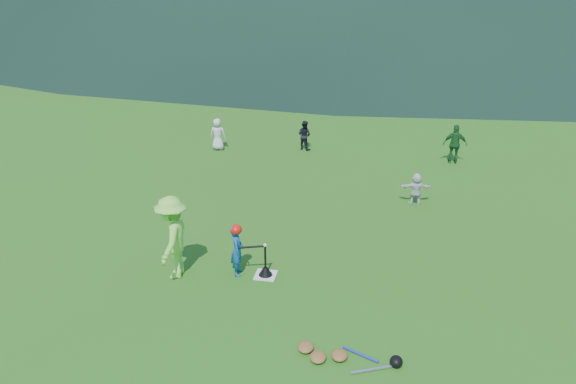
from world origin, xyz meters
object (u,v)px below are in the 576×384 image
(home_plate, at_px, (266,275))
(fielder_d, at_px, (416,189))
(fielder_a, at_px, (218,134))
(fielder_b, at_px, (304,135))
(fielder_c, at_px, (455,144))
(batter_child, at_px, (237,250))
(equipment_pile, at_px, (340,355))
(adult_coach, at_px, (173,237))
(batting_tee, at_px, (266,270))

(home_plate, relative_size, fielder_d, 0.50)
(fielder_a, bearing_deg, fielder_b, -171.51)
(fielder_c, bearing_deg, batter_child, 58.44)
(fielder_a, height_order, fielder_b, fielder_a)
(home_plate, bearing_deg, fielder_d, 54.30)
(fielder_a, distance_m, fielder_b, 3.02)
(batter_child, relative_size, fielder_b, 1.11)
(fielder_b, xyz_separation_m, equipment_pile, (2.43, -10.81, -0.45))
(batter_child, relative_size, adult_coach, 0.63)
(fielder_a, xyz_separation_m, fielder_b, (2.96, 0.60, -0.04))
(home_plate, xyz_separation_m, fielder_a, (-3.54, 7.84, 0.55))
(batter_child, height_order, adult_coach, adult_coach)
(adult_coach, bearing_deg, fielder_b, 166.58)
(fielder_d, bearing_deg, adult_coach, 35.86)
(fielder_c, xyz_separation_m, fielder_d, (-1.28, -3.58, -0.20))
(fielder_b, height_order, equipment_pile, fielder_b)
(fielder_a, xyz_separation_m, equipment_pile, (5.39, -10.21, -0.49))
(adult_coach, distance_m, fielder_d, 6.98)
(adult_coach, height_order, fielder_c, adult_coach)
(home_plate, height_order, equipment_pile, equipment_pile)
(fielder_a, relative_size, fielder_d, 1.23)
(batting_tee, xyz_separation_m, equipment_pile, (1.85, -2.37, -0.06))
(home_plate, bearing_deg, batter_child, -176.17)
(fielder_b, bearing_deg, fielder_c, -161.33)
(batter_child, bearing_deg, fielder_b, -13.92)
(home_plate, distance_m, fielder_a, 8.62)
(adult_coach, xyz_separation_m, fielder_d, (5.07, 4.78, -0.46))
(fielder_b, distance_m, fielder_d, 5.51)
(batter_child, height_order, fielder_b, batter_child)
(batter_child, height_order, equipment_pile, batter_child)
(adult_coach, height_order, fielder_d, adult_coach)
(fielder_d, bearing_deg, fielder_a, -34.37)
(home_plate, xyz_separation_m, fielder_c, (4.46, 8.01, 0.64))
(batter_child, distance_m, adult_coach, 1.37)
(adult_coach, distance_m, fielder_c, 10.50)
(adult_coach, distance_m, fielder_b, 8.90)
(adult_coach, xyz_separation_m, fielder_c, (6.35, 8.36, -0.26))
(fielder_c, bearing_deg, fielder_a, 1.79)
(home_plate, bearing_deg, fielder_a, 114.30)
(batting_tee, bearing_deg, equipment_pile, -52.00)
(home_plate, height_order, batter_child, batter_child)
(batting_tee, relative_size, equipment_pile, 0.38)
(adult_coach, height_order, fielder_b, adult_coach)
(fielder_a, relative_size, equipment_pile, 0.62)
(home_plate, bearing_deg, batting_tee, 0.00)
(batter_child, bearing_deg, adult_coach, 89.83)
(fielder_b, xyz_separation_m, batting_tee, (0.58, -8.44, -0.39))
(fielder_c, distance_m, batting_tee, 9.18)
(home_plate, xyz_separation_m, fielder_b, (-0.58, 8.44, 0.51))
(fielder_b, distance_m, fielder_c, 5.06)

